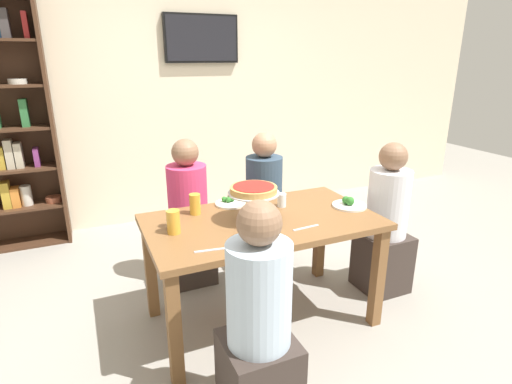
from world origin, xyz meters
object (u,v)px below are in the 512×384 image
salad_plate_near_diner (230,201)px  cutlery_knife_near (306,228)px  water_glass_clear_near (282,200)px  diner_head_east (385,229)px  deep_dish_pizza_stand (254,192)px  beer_glass_amber_tall (173,222)px  diner_near_left (259,333)px  cutlery_fork_near (211,250)px  beer_glass_amber_short (195,204)px  diner_far_left (189,223)px  diner_far_right (264,210)px  dining_table (262,234)px  salad_plate_far_diner (349,203)px  television (202,39)px  water_glass_clear_far (172,219)px

salad_plate_near_diner → cutlery_knife_near: 0.64m
water_glass_clear_near → diner_head_east: bearing=-11.5°
deep_dish_pizza_stand → beer_glass_amber_tall: size_ratio=2.27×
diner_head_east → beer_glass_amber_tall: (-1.57, 0.02, 0.32)m
diner_near_left → cutlery_fork_near: size_ratio=6.39×
diner_near_left → beer_glass_amber_short: diner_near_left is taller
diner_head_east → cutlery_knife_near: diner_head_east is taller
diner_head_east → water_glass_clear_near: bearing=-11.5°
diner_far_left → beer_glass_amber_short: (-0.06, -0.45, 0.32)m
diner_far_left → diner_head_east: same height
diner_far_left → diner_far_right: bearing=90.6°
dining_table → cutlery_knife_near: 0.31m
diner_far_left → diner_far_right: 0.64m
diner_far_left → diner_head_east: size_ratio=1.00×
beer_glass_amber_tall → diner_far_right: bearing=37.8°
salad_plate_far_diner → cutlery_fork_near: size_ratio=1.30×
television → water_glass_clear_near: television is taller
diner_near_left → cutlery_knife_near: (0.53, 0.48, 0.25)m
diner_far_left → cutlery_knife_near: 1.09m
deep_dish_pizza_stand → beer_glass_amber_short: size_ratio=2.36×
diner_far_right → beer_glass_amber_short: diner_far_right is taller
diner_near_left → cutlery_fork_near: 0.50m
diner_near_left → diner_far_right: bearing=-25.7°
television → dining_table: bearing=-97.6°
cutlery_knife_near → salad_plate_far_diner: bearing=19.2°
deep_dish_pizza_stand → dining_table: bearing=1.3°
dining_table → cutlery_fork_near: cutlery_fork_near is taller
deep_dish_pizza_stand → cutlery_knife_near: (0.24, -0.23, -0.18)m
deep_dish_pizza_stand → salad_plate_far_diner: bearing=-2.8°
beer_glass_amber_tall → diner_near_left: bearing=-73.7°
diner_head_east → deep_dish_pizza_stand: bearing=-0.4°
dining_table → beer_glass_amber_tall: (-0.56, 0.01, 0.17)m
cutlery_fork_near → television: bearing=81.1°
diner_far_left → cutlery_knife_near: bearing=26.9°
deep_dish_pizza_stand → cutlery_knife_near: deep_dish_pizza_stand is taller
water_glass_clear_far → cutlery_fork_near: (0.12, -0.39, -0.05)m
deep_dish_pizza_stand → salad_plate_far_diner: size_ratio=1.37×
television → diner_head_east: (0.73, -2.12, -1.40)m
dining_table → diner_near_left: size_ratio=1.27×
salad_plate_near_diner → salad_plate_far_diner: size_ratio=0.90×
dining_table → salad_plate_near_diner: salad_plate_near_diner is taller
diner_near_left → salad_plate_near_diner: 1.12m
diner_far_left → diner_head_east: (1.31, -0.72, 0.00)m
beer_glass_amber_short → cutlery_fork_near: 0.56m
diner_far_right → cutlery_fork_near: diner_far_right is taller
cutlery_fork_near → cutlery_knife_near: 0.62m
diner_far_left → water_glass_clear_far: size_ratio=10.54×
diner_head_east → beer_glass_amber_short: bearing=-11.0°
television → water_glass_clear_far: television is taller
diner_head_east → cutlery_fork_near: 1.49m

